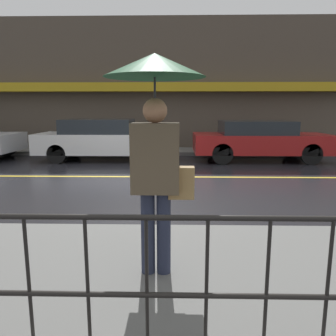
# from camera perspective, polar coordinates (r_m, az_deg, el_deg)

# --- Properties ---
(ground_plane) EXTENTS (80.00, 80.00, 0.00)m
(ground_plane) POSITION_cam_1_polar(r_m,az_deg,el_deg) (8.55, -8.72, -1.51)
(ground_plane) COLOR black
(sidewalk_near) EXTENTS (28.00, 2.68, 0.14)m
(sidewalk_near) POSITION_cam_1_polar(r_m,az_deg,el_deg) (3.72, -23.54, -16.97)
(sidewalk_near) COLOR #60605E
(sidewalk_near) RESTS_ON ground_plane
(sidewalk_far) EXTENTS (28.00, 1.67, 0.14)m
(sidewalk_far) POSITION_cam_1_polar(r_m,az_deg,el_deg) (13.19, -5.16, 2.96)
(sidewalk_far) COLOR #60605E
(sidewalk_far) RESTS_ON ground_plane
(lane_marking) EXTENTS (25.20, 0.12, 0.01)m
(lane_marking) POSITION_cam_1_polar(r_m,az_deg,el_deg) (8.55, -8.72, -1.48)
(lane_marking) COLOR gold
(lane_marking) RESTS_ON ground_plane
(building_storefront) EXTENTS (28.00, 0.85, 5.40)m
(building_storefront) POSITION_cam_1_polar(r_m,az_deg,el_deg) (14.07, -4.88, 14.12)
(building_storefront) COLOR #4C4238
(building_storefront) RESTS_ON ground_plane
(pedestrian) EXTENTS (0.91, 0.91, 2.06)m
(pedestrian) POSITION_cam_1_polar(r_m,az_deg,el_deg) (2.99, -2.14, 9.64)
(pedestrian) COLOR #23283D
(pedestrian) RESTS_ON sidewalk_near
(car_white) EXTENTS (4.41, 1.76, 1.39)m
(car_white) POSITION_cam_1_polar(r_m,az_deg,el_deg) (11.39, -11.27, 4.94)
(car_white) COLOR silver
(car_white) RESTS_ON ground_plane
(car_red) EXTENTS (4.47, 1.87, 1.34)m
(car_red) POSITION_cam_1_polar(r_m,az_deg,el_deg) (11.47, 15.59, 4.75)
(car_red) COLOR maroon
(car_red) RESTS_ON ground_plane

